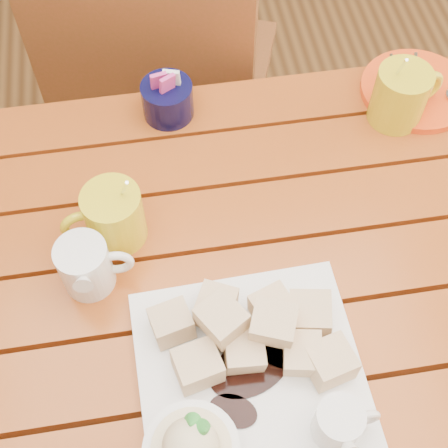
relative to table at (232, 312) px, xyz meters
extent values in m
plane|color=#503117|center=(0.00, 0.00, -0.64)|extent=(5.00, 5.00, 0.00)
cube|color=#8E3C12|center=(0.00, -0.23, 0.09)|extent=(1.20, 0.11, 0.03)
cube|color=#8E3C12|center=(0.00, -0.11, 0.09)|extent=(1.20, 0.11, 0.03)
cube|color=#8E3C12|center=(0.00, 0.00, 0.09)|extent=(1.20, 0.11, 0.03)
cube|color=#8E3C12|center=(0.00, 0.11, 0.09)|extent=(1.20, 0.11, 0.03)
cube|color=#8E3C12|center=(0.00, 0.23, 0.09)|extent=(1.20, 0.11, 0.03)
cube|color=#8E3C12|center=(0.00, 0.34, 0.09)|extent=(1.20, 0.11, 0.03)
cube|color=#8E3C12|center=(0.00, 0.36, 0.04)|extent=(1.12, 0.04, 0.08)
cylinder|color=#8E3C12|center=(0.55, 0.35, -0.28)|extent=(0.06, 0.06, 0.72)
cube|color=white|center=(0.00, -0.15, 0.12)|extent=(0.30, 0.30, 0.02)
cube|color=#BC7C39|center=(-0.03, -0.09, 0.18)|extent=(0.07, 0.07, 0.04)
cube|color=#BC7C39|center=(0.09, -0.08, 0.15)|extent=(0.06, 0.06, 0.04)
cube|color=#BC7C39|center=(0.04, -0.07, 0.15)|extent=(0.07, 0.07, 0.04)
cube|color=#BC7C39|center=(-0.03, -0.05, 0.15)|extent=(0.07, 0.07, 0.04)
cube|color=#BC7C39|center=(-0.07, -0.13, 0.15)|extent=(0.06, 0.06, 0.04)
cube|color=#BC7C39|center=(-0.01, -0.12, 0.15)|extent=(0.06, 0.06, 0.04)
cube|color=#BC7C39|center=(-0.09, -0.07, 0.15)|extent=(0.06, 0.06, 0.04)
cube|color=#BC7C39|center=(0.04, -0.10, 0.18)|extent=(0.07, 0.07, 0.04)
cube|color=#BC7C39|center=(0.07, -0.14, 0.15)|extent=(0.06, 0.06, 0.04)
cube|color=#BC7C39|center=(0.10, -0.15, 0.15)|extent=(0.06, 0.06, 0.04)
sphere|color=#F4E5B3|center=(-0.09, -0.24, 0.18)|extent=(0.07, 0.07, 0.07)
cone|color=green|center=(-0.07, -0.23, 0.21)|extent=(0.04, 0.04, 0.03)
cone|color=green|center=(-0.08, -0.22, 0.21)|extent=(0.03, 0.03, 0.03)
cylinder|color=white|center=(0.09, -0.23, 0.16)|extent=(0.06, 0.06, 0.06)
cylinder|color=black|center=(0.09, -0.23, 0.18)|extent=(0.05, 0.05, 0.01)
cone|color=white|center=(0.09, -0.26, 0.18)|extent=(0.03, 0.03, 0.03)
torus|color=white|center=(0.12, -0.23, 0.16)|extent=(0.04, 0.01, 0.04)
cylinder|color=gold|center=(-0.16, 0.11, 0.16)|extent=(0.09, 0.09, 0.10)
cylinder|color=black|center=(-0.16, 0.11, 0.20)|extent=(0.07, 0.07, 0.01)
torus|color=gold|center=(-0.21, 0.10, 0.16)|extent=(0.06, 0.02, 0.06)
cylinder|color=silver|center=(-0.14, 0.12, 0.19)|extent=(0.03, 0.05, 0.13)
cylinder|color=gold|center=(0.33, 0.27, 0.16)|extent=(0.09, 0.09, 0.10)
cylinder|color=black|center=(0.33, 0.27, 0.20)|extent=(0.08, 0.08, 0.01)
torus|color=gold|center=(0.38, 0.28, 0.16)|extent=(0.06, 0.03, 0.06)
cylinder|color=silver|center=(0.31, 0.28, 0.19)|extent=(0.01, 0.06, 0.13)
cylinder|color=white|center=(-0.20, 0.03, 0.15)|extent=(0.07, 0.07, 0.09)
cylinder|color=white|center=(-0.20, 0.03, 0.19)|extent=(0.06, 0.06, 0.01)
cone|color=white|center=(-0.20, 0.00, 0.18)|extent=(0.03, 0.03, 0.03)
torus|color=white|center=(-0.16, 0.03, 0.15)|extent=(0.05, 0.01, 0.05)
cylinder|color=black|center=(-0.06, 0.34, 0.14)|extent=(0.09, 0.09, 0.06)
cube|color=#D13890|center=(-0.07, 0.34, 0.18)|extent=(0.03, 0.02, 0.04)
cube|color=white|center=(-0.04, 0.34, 0.18)|extent=(0.03, 0.02, 0.04)
cube|color=#D13890|center=(-0.05, 0.33, 0.18)|extent=(0.03, 0.02, 0.04)
cylinder|color=#FD4B16|center=(0.38, 0.32, 0.11)|extent=(0.20, 0.20, 0.01)
cylinder|color=silver|center=(0.36, 0.33, 0.13)|extent=(0.01, 0.14, 0.01)
cylinder|color=silver|center=(0.38, 0.33, 0.13)|extent=(0.05, 0.14, 0.01)
cube|color=brown|center=(-0.03, 0.71, -0.18)|extent=(0.58, 0.58, 0.03)
cylinder|color=brown|center=(0.22, 0.83, -0.42)|extent=(0.04, 0.04, 0.45)
cylinder|color=brown|center=(-0.14, 0.96, -0.42)|extent=(0.04, 0.04, 0.45)
cylinder|color=brown|center=(0.09, 0.47, -0.42)|extent=(0.04, 0.04, 0.45)
cylinder|color=brown|center=(-0.27, 0.60, -0.42)|extent=(0.04, 0.04, 0.45)
cube|color=brown|center=(-0.10, 0.52, 0.08)|extent=(0.43, 0.18, 0.47)
camera|label=1|loc=(-0.08, -0.41, 0.92)|focal=50.00mm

